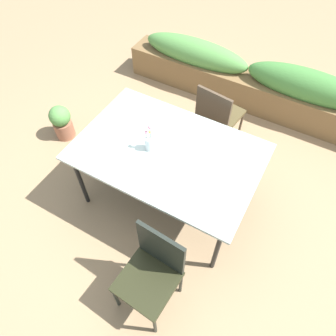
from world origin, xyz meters
The scene contains 7 objects.
ground_plane centered at (0.00, 0.00, 0.00)m, with size 12.00×12.00×0.00m, color #9E7F5B.
dining_table centered at (-0.06, -0.08, 0.74)m, with size 1.65×1.10×0.78m.
chair_near_right centered at (0.32, -0.99, 0.51)m, with size 0.46×0.46×0.91m.
chair_far_side centered at (0.05, 0.84, 0.53)m, with size 0.49×0.49×0.90m.
flower_vase centered at (-0.22, -0.14, 0.87)m, with size 0.08×0.08×0.28m.
planter_box centered at (0.06, 1.80, 0.35)m, with size 3.31×0.41×0.74m.
potted_plant centered at (-1.64, 0.10, 0.24)m, with size 0.25×0.25×0.46m.
Camera 1 is at (0.83, -1.67, 2.91)m, focal length 33.45 mm.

